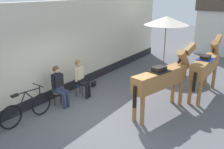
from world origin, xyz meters
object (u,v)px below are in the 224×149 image
at_px(seated_visitor_near, 59,84).
at_px(seated_visitor_far, 80,76).
at_px(saddled_horse_near, 163,78).
at_px(spare_stool_white, 154,70).
at_px(satchel_bag, 94,84).
at_px(saddled_horse_far, 206,65).
at_px(leaning_bicycle, 27,109).
at_px(cafe_parasol, 166,21).

relative_size(seated_visitor_near, seated_visitor_far, 1.00).
relative_size(seated_visitor_near, saddled_horse_near, 0.47).
distance_m(spare_stool_white, satchel_bag, 2.77).
bearing_deg(spare_stool_white, satchel_bag, -126.98).
relative_size(saddled_horse_far, leaning_bicycle, 1.70).
relative_size(seated_visitor_near, leaning_bicycle, 0.79).
relative_size(seated_visitor_far, saddled_horse_far, 0.46).
bearing_deg(saddled_horse_near, cafe_parasol, 111.67).
relative_size(cafe_parasol, satchel_bag, 9.21).
height_order(saddled_horse_far, leaning_bicycle, saddled_horse_far).
xyz_separation_m(leaning_bicycle, cafe_parasol, (1.34, 7.16, 1.97)).
bearing_deg(seated_visitor_near, satchel_bag, 93.85).
bearing_deg(satchel_bag, saddled_horse_near, 64.67).
height_order(saddled_horse_near, saddled_horse_far, same).
xyz_separation_m(saddled_horse_far, leaning_bicycle, (-3.84, -4.97, -0.76)).
xyz_separation_m(saddled_horse_near, spare_stool_white, (-1.51, 2.72, -0.76)).
height_order(saddled_horse_far, satchel_bag, saddled_horse_far).
height_order(saddled_horse_far, cafe_parasol, cafe_parasol).
bearing_deg(saddled_horse_far, cafe_parasol, 138.77).
relative_size(saddled_horse_near, satchel_bag, 10.49).
relative_size(seated_visitor_far, satchel_bag, 4.96).
height_order(seated_visitor_far, leaning_bicycle, seated_visitor_far).
xyz_separation_m(seated_visitor_near, satchel_bag, (-0.14, 2.03, -0.68)).
bearing_deg(seated_visitor_near, saddled_horse_near, 26.46).
height_order(seated_visitor_far, saddled_horse_near, saddled_horse_near).
bearing_deg(saddled_horse_near, satchel_bag, 170.71).
bearing_deg(cafe_parasol, saddled_horse_near, -68.33).
distance_m(seated_visitor_near, satchel_bag, 2.14).
bearing_deg(spare_stool_white, saddled_horse_near, -60.91).
bearing_deg(seated_visitor_near, saddled_horse_far, 44.01).
bearing_deg(leaning_bicycle, seated_visitor_near, 88.28).
bearing_deg(leaning_bicycle, seated_visitor_far, 86.76).
bearing_deg(satchel_bag, seated_visitor_near, -12.19).
bearing_deg(spare_stool_white, cafe_parasol, 97.58).
height_order(leaning_bicycle, spare_stool_white, leaning_bicycle).
relative_size(saddled_horse_near, cafe_parasol, 1.14).
bearing_deg(leaning_bicycle, satchel_bag, 91.67).
xyz_separation_m(leaning_bicycle, spare_stool_white, (1.56, 5.53, 0.00)).
distance_m(seated_visitor_near, cafe_parasol, 6.21).
xyz_separation_m(seated_visitor_far, saddled_horse_near, (2.94, 0.53, 0.38)).
height_order(saddled_horse_near, spare_stool_white, saddled_horse_near).
height_order(spare_stool_white, satchel_bag, spare_stool_white).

